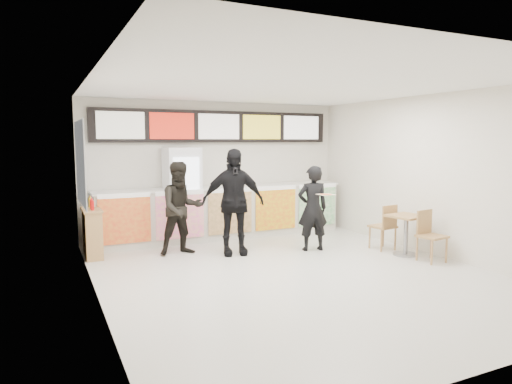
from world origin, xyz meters
TOP-DOWN VIEW (x-y plane):
  - floor at (0.00, 0.00)m, footprint 7.00×7.00m
  - ceiling at (0.00, 0.00)m, footprint 7.00×7.00m
  - wall_back at (0.00, 3.50)m, footprint 6.00×0.00m
  - wall_left at (-3.00, 0.00)m, footprint 0.00×7.00m
  - wall_right at (3.00, 0.00)m, footprint 0.00×7.00m
  - service_counter at (0.00, 3.09)m, footprint 5.56×0.77m
  - menu_board at (0.00, 3.41)m, footprint 5.50×0.14m
  - drinks_fridge at (-0.93, 3.11)m, footprint 0.70×0.67m
  - mirror_panel at (-2.99, 2.45)m, footprint 0.01×2.00m
  - customer_main at (1.13, 1.24)m, footprint 0.68×0.52m
  - customer_left at (-1.27, 2.04)m, footprint 0.87×0.69m
  - customer_mid at (-0.39, 1.61)m, footprint 1.24×0.71m
  - pizza_slice at (1.13, 0.79)m, footprint 0.36×0.36m
  - cafe_table at (2.50, 0.15)m, footprint 0.69×1.59m
  - condiment_ledge at (-2.82, 2.53)m, footprint 0.33×0.81m

SIDE VIEW (x-z plane):
  - floor at x=0.00m, z-range 0.00..0.00m
  - condiment_ledge at x=-2.82m, z-range -0.08..1.00m
  - cafe_table at x=2.50m, z-range 0.08..0.98m
  - service_counter at x=0.00m, z-range 0.00..1.14m
  - customer_main at x=1.13m, z-range 0.00..1.66m
  - customer_left at x=-1.27m, z-range 0.00..1.75m
  - customer_mid at x=-0.39m, z-range 0.00..2.00m
  - drinks_fridge at x=-0.93m, z-range 0.00..2.00m
  - pizza_slice at x=1.13m, z-range 1.15..1.17m
  - wall_back at x=0.00m, z-range -1.50..4.50m
  - wall_left at x=-3.00m, z-range -2.00..5.00m
  - wall_right at x=3.00m, z-range -2.00..5.00m
  - mirror_panel at x=-2.99m, z-range 1.00..2.50m
  - menu_board at x=0.00m, z-range 2.10..2.80m
  - ceiling at x=0.00m, z-range 3.00..3.00m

